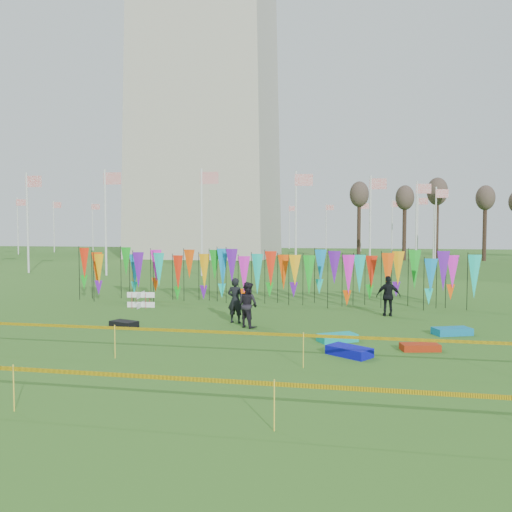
% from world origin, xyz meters
% --- Properties ---
extents(ground, '(160.00, 160.00, 0.00)m').
position_xyz_m(ground, '(0.00, 0.00, 0.00)').
color(ground, '#275618').
rests_on(ground, ground).
extents(flagpole_ring, '(57.40, 56.16, 8.00)m').
position_xyz_m(flagpole_ring, '(-14.00, 48.00, 4.00)').
color(flagpole_ring, silver).
rests_on(flagpole_ring, ground).
extents(banner_row, '(18.64, 0.64, 2.42)m').
position_xyz_m(banner_row, '(0.28, 7.86, 1.54)').
color(banner_row, black).
rests_on(banner_row, ground).
extents(caution_tape_near, '(26.00, 0.02, 0.90)m').
position_xyz_m(caution_tape_near, '(-0.22, -2.59, 0.78)').
color(caution_tape_near, '#FFC705').
rests_on(caution_tape_near, ground).
extents(caution_tape_far, '(26.00, 0.02, 0.90)m').
position_xyz_m(caution_tape_far, '(-0.22, -6.61, 0.78)').
color(caution_tape_far, '#FFC705').
rests_on(caution_tape_far, ground).
extents(box_kite, '(0.63, 0.63, 0.70)m').
position_xyz_m(box_kite, '(-4.93, 5.73, 0.35)').
color(box_kite, red).
rests_on(box_kite, ground).
extents(person_left, '(0.68, 0.54, 1.68)m').
position_xyz_m(person_left, '(0.02, 2.99, 0.84)').
color(person_left, black).
rests_on(person_left, ground).
extents(person_mid, '(0.92, 0.84, 1.61)m').
position_xyz_m(person_mid, '(0.64, 2.25, 0.81)').
color(person_mid, black).
rests_on(person_mid, ground).
extents(person_right, '(0.97, 0.59, 1.62)m').
position_xyz_m(person_right, '(5.70, 5.55, 0.81)').
color(person_right, black).
rests_on(person_right, ground).
extents(kite_bag_turquoise, '(1.31, 1.10, 0.23)m').
position_xyz_m(kite_bag_turquoise, '(3.81, 0.56, 0.12)').
color(kite_bag_turquoise, '#0BAA9D').
rests_on(kite_bag_turquoise, ground).
extents(kite_bag_blue, '(1.33, 1.18, 0.25)m').
position_xyz_m(kite_bag_blue, '(4.18, -1.14, 0.12)').
color(kite_bag_blue, '#0B0EB4').
rests_on(kite_bag_blue, ground).
extents(kite_bag_red, '(1.15, 0.71, 0.20)m').
position_xyz_m(kite_bag_red, '(6.17, -0.17, 0.10)').
color(kite_bag_red, '#AB260B').
rests_on(kite_bag_red, ground).
extents(kite_bag_black, '(1.08, 0.84, 0.22)m').
position_xyz_m(kite_bag_black, '(-3.69, 1.46, 0.11)').
color(kite_bag_black, black).
rests_on(kite_bag_black, ground).
extents(kite_bag_teal, '(1.34, 0.98, 0.23)m').
position_xyz_m(kite_bag_teal, '(7.50, 2.27, 0.12)').
color(kite_bag_teal, '#0C76AA').
rests_on(kite_bag_teal, ground).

